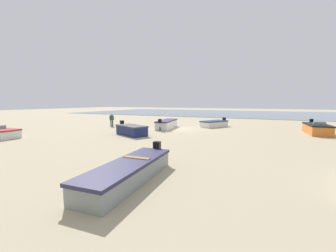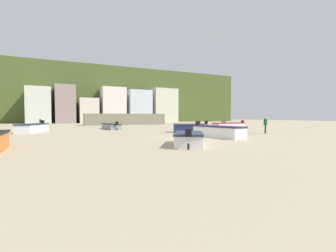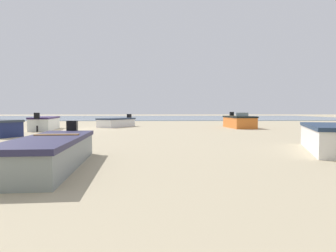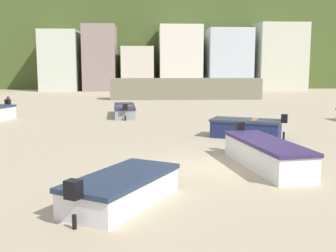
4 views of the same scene
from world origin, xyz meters
The scene contains 14 objects.
ground_plane centered at (0.00, 0.00, 0.00)m, with size 160.00×160.00×0.00m, color tan.
headland_hill centered at (0.00, 66.00, 7.92)m, with size 90.00×32.00×15.84m, color #415324.
harbor_pier centered at (2.02, 30.00, 1.10)m, with size 15.84×2.40×2.21m, color #737059.
townhouse_far_left centered at (-14.39, 47.03, 4.26)m, with size 5.23×6.06×8.51m, color beige.
townhouse_left centered at (-8.73, 47.28, 4.64)m, with size 4.56×6.57×9.27m, color gray.
townhouse_centre_left centered at (-3.36, 46.63, 3.13)m, with size 4.58×5.26×6.25m, color beige.
townhouse_centre_right centered at (2.83, 46.81, 4.63)m, with size 6.03×5.61×9.26m, color silver.
townhouse_right centered at (9.94, 46.54, 4.43)m, with size 6.27×5.07×8.85m, color silver.
townhouse_far_right centered at (17.51, 47.10, 4.81)m, with size 6.91×6.20×9.63m, color beige.
boat_white_0 centered at (-2.93, -3.65, 0.38)m, with size 3.10×3.78×1.07m.
boat_navy_1 centered at (2.58, 5.85, 0.46)m, with size 3.66×2.77×1.22m.
boat_white_4 centered at (1.80, -0.10, 0.47)m, with size 2.07×5.05×1.25m.
boat_grey_6 centered at (-3.77, 15.14, 0.39)m, with size 1.73×5.24×1.07m.
mooring_post_near_water centered at (-11.91, 15.69, 0.68)m, with size 0.21×0.21×1.35m, color #422F2D.
Camera 4 is at (-2.33, -13.75, 3.44)m, focal length 44.14 mm.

